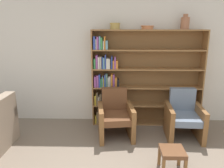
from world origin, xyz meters
The scene contains 8 objects.
wall_back centered at (0.00, 2.92, 1.38)m, with size 12.00×0.06×2.75m.
bookshelf centered at (0.20, 2.75, 0.99)m, with size 2.26×0.30×1.97m.
bowl_cream centered at (-0.25, 2.73, 2.04)m, with size 0.21×0.21×0.12m.
bowl_terracotta centered at (0.38, 2.73, 2.02)m, with size 0.25×0.25×0.07m.
vase_tall centered at (1.10, 2.73, 2.10)m, with size 0.17×0.17×0.29m.
armchair_leather centered at (-0.23, 2.16, 0.39)m, with size 0.72×0.75×0.89m.
armchair_cushioned centered at (1.05, 2.16, 0.39)m, with size 0.67×0.71×0.89m.
footstool centered at (0.59, 1.10, 0.28)m, with size 0.34×0.34×0.35m.
Camera 1 is at (-0.20, -1.66, 2.04)m, focal length 35.00 mm.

